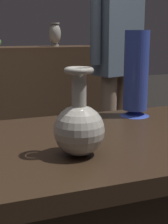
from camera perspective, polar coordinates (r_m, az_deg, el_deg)
back_display_shelf at (r=3.20m, az=-13.74°, el=1.62°), size 2.60×0.40×0.99m
vase_centerpiece at (r=0.88m, az=-0.83°, el=-2.42°), size 0.13×0.13×0.23m
vase_left_accent at (r=1.31m, az=8.69°, el=6.06°), size 0.11×0.11×0.32m
shelf_vase_far_right at (r=3.49m, az=3.15°, el=13.38°), size 0.10×0.10×0.29m
shelf_vase_right at (r=3.24m, az=-4.93°, el=12.94°), size 0.12×0.12×0.21m
visitor_near_right at (r=2.43m, az=5.68°, el=10.02°), size 0.45×0.26×1.67m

